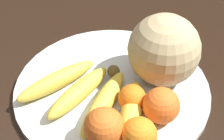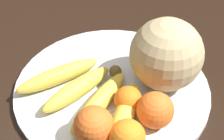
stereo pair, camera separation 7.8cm
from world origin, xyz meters
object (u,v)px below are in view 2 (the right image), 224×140
object	(u,v)px
melon	(166,54)
banana_bunch	(89,94)
produce_tag	(110,106)
kitchen_table	(99,110)
orange_back_left	(128,100)
orange_front_left	(127,137)
fruit_bowl	(112,89)
orange_mid_center	(94,126)
orange_front_right	(155,110)

from	to	relation	value
melon	banana_bunch	bearing A→B (deg)	46.94
produce_tag	kitchen_table	bearing A→B (deg)	-89.86
orange_back_left	orange_front_left	bearing A→B (deg)	114.38
fruit_bowl	orange_back_left	xyz separation A→B (m)	(-0.06, 0.04, 0.03)
produce_tag	fruit_bowl	bearing A→B (deg)	-113.53
melon	orange_mid_center	bearing A→B (deg)	74.15
fruit_bowl	orange_front_left	size ratio (longest dim) A/B	6.34
banana_bunch	orange_back_left	world-z (taller)	orange_back_left
kitchen_table	produce_tag	distance (m)	0.13
melon	produce_tag	bearing A→B (deg)	59.36
orange_front_right	orange_mid_center	xyz separation A→B (m)	(0.09, 0.09, 0.00)
banana_bunch	fruit_bowl	bearing A→B (deg)	168.04
kitchen_table	banana_bunch	bearing A→B (deg)	103.32
orange_front_right	kitchen_table	bearing A→B (deg)	-19.95
orange_front_left	melon	bearing A→B (deg)	-88.39
orange_mid_center	orange_front_right	bearing A→B (deg)	-134.18
orange_mid_center	produce_tag	world-z (taller)	orange_mid_center
orange_mid_center	kitchen_table	bearing A→B (deg)	-63.43
fruit_bowl	kitchen_table	bearing A→B (deg)	-9.01
orange_mid_center	melon	bearing A→B (deg)	-105.85
kitchen_table	orange_back_left	size ratio (longest dim) A/B	24.59
orange_front_right	fruit_bowl	bearing A→B (deg)	-23.27
orange_front_right	orange_back_left	distance (m)	0.06
orange_front_right	orange_mid_center	bearing A→B (deg)	45.82
kitchen_table	orange_front_left	distance (m)	0.24
melon	orange_back_left	bearing A→B (deg)	72.77
orange_front_right	orange_back_left	world-z (taller)	orange_front_right
orange_front_left	orange_mid_center	xyz separation A→B (m)	(0.06, 0.01, 0.00)
banana_bunch	orange_front_left	size ratio (longest dim) A/B	4.16
melon	banana_bunch	xyz separation A→B (m)	(0.12, 0.12, -0.06)
kitchen_table	orange_front_right	distance (m)	0.22
orange_mid_center	orange_back_left	size ratio (longest dim) A/B	1.34
kitchen_table	orange_front_right	xyz separation A→B (m)	(-0.16, 0.06, 0.14)
banana_bunch	orange_back_left	size ratio (longest dim) A/B	4.92
kitchen_table	orange_back_left	bearing A→B (deg)	152.96
orange_back_left	produce_tag	size ratio (longest dim) A/B	0.62
fruit_bowl	orange_back_left	world-z (taller)	orange_back_left
fruit_bowl	orange_mid_center	world-z (taller)	orange_mid_center
orange_front_left	orange_front_right	size ratio (longest dim) A/B	0.92
orange_mid_center	orange_front_left	bearing A→B (deg)	-173.17
produce_tag	melon	bearing A→B (deg)	-166.52
fruit_bowl	orange_mid_center	size ratio (longest dim) A/B	5.59
banana_bunch	orange_mid_center	distance (m)	0.10
orange_back_left	produce_tag	world-z (taller)	orange_back_left
orange_front_right	orange_mid_center	size ratio (longest dim) A/B	0.96
produce_tag	orange_mid_center	bearing A→B (deg)	52.10
fruit_bowl	orange_back_left	size ratio (longest dim) A/B	7.50
fruit_bowl	produce_tag	distance (m)	0.06
melon	orange_back_left	xyz separation A→B (m)	(0.03, 0.11, -0.05)
kitchen_table	melon	world-z (taller)	melon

